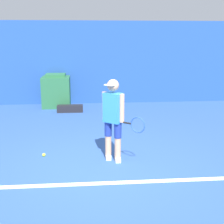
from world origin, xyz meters
The scene contains 7 objects.
ground_plane centered at (0.00, 0.00, 0.00)m, with size 24.00×24.00×0.00m, color #2D5193.
back_wall centered at (0.00, 5.75, 1.41)m, with size 24.00×0.10×2.83m.
court_baseline centered at (0.00, -0.55, 0.01)m, with size 21.60×0.10×0.01m.
tennis_player centered at (0.25, 0.44, 0.86)m, with size 0.73×0.64×1.55m.
tennis_ball centered at (-1.11, 0.72, 0.03)m, with size 0.07×0.07×0.07m.
covered_chair centered at (-1.22, 5.24, 0.53)m, with size 0.91×0.80×1.11m.
equipment_bag centered at (-0.74, 4.46, 0.10)m, with size 0.80×0.31×0.21m.
Camera 1 is at (-0.28, -5.14, 2.31)m, focal length 50.00 mm.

